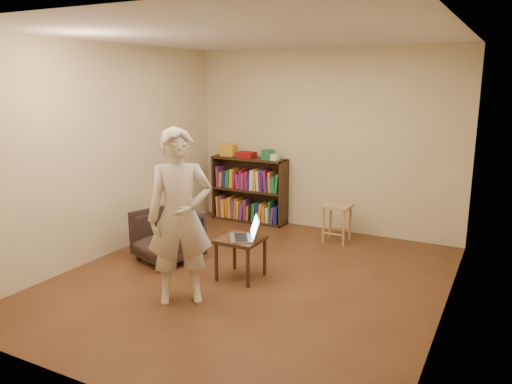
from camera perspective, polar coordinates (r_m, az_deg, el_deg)
The scene contains 15 objects.
floor at distance 5.60m, azimuth -0.68°, elevation -10.04°, with size 4.50×4.50×0.00m, color #4B2818.
ceiling at distance 5.18m, azimuth -0.76°, elevation 17.50°, with size 4.50×4.50×0.00m, color silver.
wall_back at distance 7.28m, azimuth 7.80°, elevation 5.77°, with size 4.00×4.00×0.00m, color beige.
wall_left at distance 6.43m, azimuth -16.64°, elevation 4.43°, with size 4.50×4.50×0.00m, color beige.
wall_right at distance 4.65m, azimuth 21.52°, elevation 1.04°, with size 4.50×4.50×0.00m, color beige.
bookshelf at distance 7.75m, azimuth -0.72°, elevation -0.16°, with size 1.20×0.30×1.00m.
box_yellow at distance 7.83m, azimuth -3.18°, elevation 4.82°, with size 0.22×0.16×0.18m, color gold.
red_cloth at distance 7.63m, azimuth -1.12°, elevation 4.27°, with size 0.27×0.20×0.09m, color maroon.
box_green at distance 7.45m, azimuth 1.36°, elevation 4.29°, with size 0.15×0.15×0.15m, color #1E7240.
box_white at distance 7.40m, azimuth 2.15°, elevation 4.00°, with size 0.11×0.11×0.09m, color white.
stool at distance 6.84m, azimuth 9.28°, elevation -2.25°, with size 0.36×0.36×0.52m.
armchair at distance 6.18m, azimuth -10.10°, elevation -4.92°, with size 0.68×0.70×0.63m, color #322521.
side_table at distance 5.54m, azimuth -1.75°, elevation -6.03°, with size 0.46×0.46×0.47m.
laptop at distance 5.47m, azimuth -1.09°, elevation -4.78°, with size 0.45×0.46×0.25m.
person at distance 4.90m, azimuth -8.68°, elevation -2.84°, with size 0.63×0.42×1.74m, color beige.
Camera 1 is at (2.46, -4.54, 2.17)m, focal length 35.00 mm.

